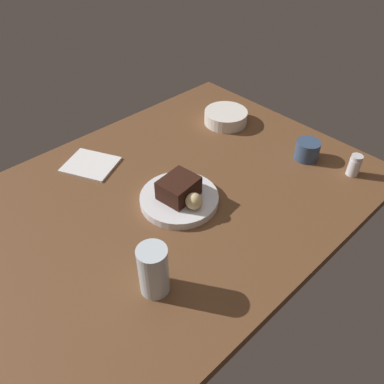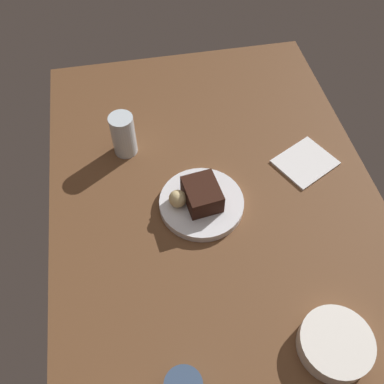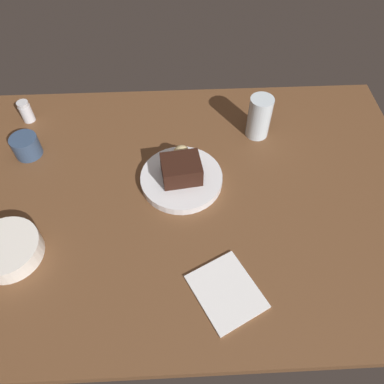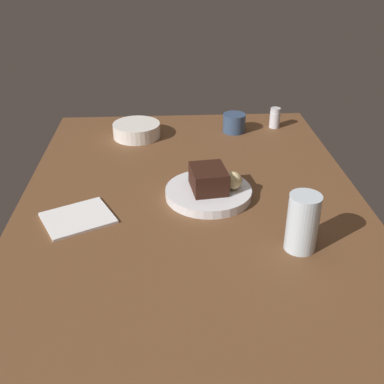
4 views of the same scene
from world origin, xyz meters
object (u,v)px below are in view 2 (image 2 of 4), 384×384
object	(u,v)px
side_bowl	(335,344)
chocolate_cake_slice	(202,194)
bread_roll	(178,199)
water_glass	(123,135)
dessert_plate	(202,203)
folded_napkin	(305,162)

from	to	relation	value
side_bowl	chocolate_cake_slice	bearing A→B (deg)	26.18
bread_roll	side_bowl	distance (cm)	46.93
water_glass	side_bowl	xyz separation A→B (cm)	(-61.46, -36.27, -4.01)
side_bowl	bread_roll	bearing A→B (deg)	32.65
dessert_plate	water_glass	xyz separation A→B (cm)	(22.24, 16.90, 5.12)
dessert_plate	side_bowl	distance (cm)	43.75
dessert_plate	side_bowl	bearing A→B (deg)	-153.72
dessert_plate	folded_napkin	world-z (taller)	dessert_plate
chocolate_cake_slice	water_glass	bearing A→B (deg)	37.40
chocolate_cake_slice	water_glass	xyz separation A→B (cm)	(22.20, 16.97, 1.28)
side_bowl	folded_napkin	distance (cm)	49.11
dessert_plate	bread_roll	bearing A→B (deg)	87.58
water_glass	dessert_plate	bearing A→B (deg)	-142.76
side_bowl	folded_napkin	xyz separation A→B (cm)	(47.78, -11.19, -1.90)
side_bowl	folded_napkin	world-z (taller)	side_bowl
chocolate_cake_slice	bread_roll	distance (cm)	6.02
chocolate_cake_slice	side_bowl	distance (cm)	43.83
dessert_plate	water_glass	world-z (taller)	water_glass
dessert_plate	folded_napkin	distance (cm)	31.74
dessert_plate	bread_roll	distance (cm)	6.78
folded_napkin	water_glass	bearing A→B (deg)	73.93
dessert_plate	bread_roll	size ratio (longest dim) A/B	4.81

